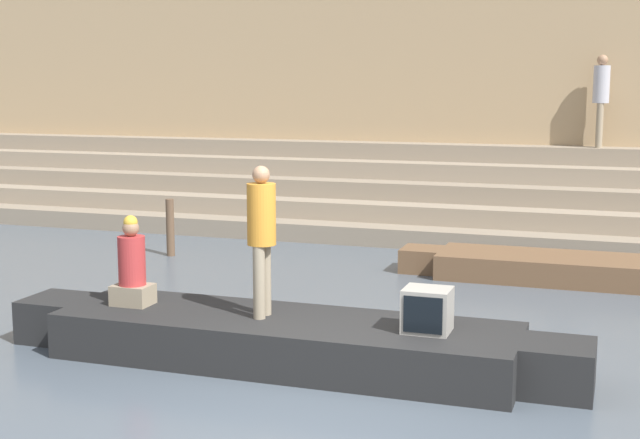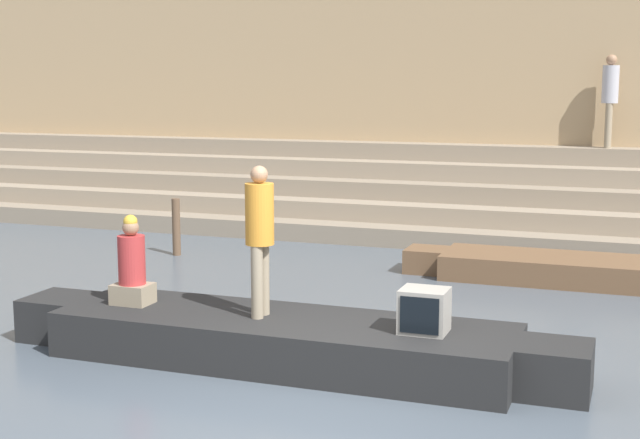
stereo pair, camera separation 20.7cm
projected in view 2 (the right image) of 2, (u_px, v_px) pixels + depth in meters
name	position (u px, v px, depth m)	size (l,w,h in m)	color
ground_plane	(326.00, 404.00, 8.44)	(120.00, 120.00, 0.00)	#4C5660
ghat_steps	(495.00, 204.00, 17.54)	(36.00, 3.19, 1.73)	gray
back_wall	(512.00, 83.00, 18.82)	(34.20, 1.28, 6.02)	tan
rowboat_main	(282.00, 339.00, 9.64)	(6.45, 1.51, 0.50)	black
person_standing	(260.00, 230.00, 9.53)	(0.31, 0.31, 1.64)	gray
person_rowing	(132.00, 268.00, 10.15)	(0.43, 0.34, 1.03)	gray
tv_set	(424.00, 311.00, 9.02)	(0.48, 0.42, 0.45)	#9E998E
moored_boat_shore	(592.00, 270.00, 13.42)	(5.72, 1.26, 0.38)	brown
mooring_post	(176.00, 227.00, 15.58)	(0.14, 0.14, 1.00)	brown
person_on_steps	(610.00, 94.00, 17.32)	(0.32, 0.32, 1.81)	gray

